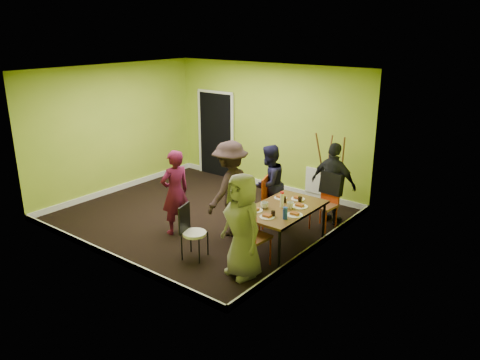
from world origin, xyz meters
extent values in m
plane|color=black|center=(0.00, 0.00, 0.00)|extent=(5.00, 5.00, 0.00)
cube|color=#92B32E|center=(0.00, 2.25, 1.40)|extent=(5.00, 0.04, 2.80)
cube|color=#92B32E|center=(0.00, -2.25, 1.40)|extent=(5.00, 0.04, 2.80)
cube|color=#92B32E|center=(-2.50, 0.00, 1.40)|extent=(0.04, 4.50, 2.80)
cube|color=#92B32E|center=(2.50, 0.00, 1.40)|extent=(0.04, 4.50, 2.80)
cube|color=white|center=(0.00, 0.00, 2.80)|extent=(5.00, 4.50, 0.04)
cube|color=black|center=(-1.50, 2.22, 1.02)|extent=(1.00, 0.05, 2.04)
cube|color=white|center=(1.30, 2.22, 0.40)|extent=(0.50, 0.04, 0.55)
cylinder|color=black|center=(1.66, -0.95, 0.35)|extent=(0.04, 0.04, 0.71)
cylinder|color=black|center=(2.44, -0.95, 0.35)|extent=(0.04, 0.04, 0.71)
cylinder|color=black|center=(1.66, 0.43, 0.35)|extent=(0.04, 0.04, 0.71)
cylinder|color=black|center=(2.44, 0.43, 0.35)|extent=(0.04, 0.04, 0.71)
cube|color=brown|center=(2.05, -0.26, 0.73)|extent=(0.90, 1.50, 0.04)
cylinder|color=#D84414|center=(1.23, 0.51, 0.22)|extent=(0.03, 0.03, 0.44)
cylinder|color=#D84414|center=(1.34, 0.20, 0.22)|extent=(0.03, 0.03, 0.44)
cylinder|color=#D84414|center=(1.55, 0.62, 0.22)|extent=(0.03, 0.03, 0.44)
cylinder|color=#D84414|center=(1.65, 0.30, 0.22)|extent=(0.03, 0.03, 0.44)
cube|color=brown|center=(1.44, 0.41, 0.44)|extent=(0.50, 0.50, 0.04)
cube|color=#D84414|center=(1.27, 0.35, 0.71)|extent=(0.15, 0.36, 0.49)
cylinder|color=#D84414|center=(1.21, -0.04, 0.23)|extent=(0.03, 0.03, 0.46)
cylinder|color=#D84414|center=(1.07, -0.35, 0.23)|extent=(0.03, 0.03, 0.46)
cylinder|color=#D84414|center=(1.53, -0.18, 0.23)|extent=(0.03, 0.03, 0.46)
cylinder|color=#D84414|center=(1.39, -0.49, 0.23)|extent=(0.03, 0.03, 0.46)
cube|color=brown|center=(1.30, -0.27, 0.46)|extent=(0.54, 0.54, 0.04)
cube|color=#D84414|center=(1.12, -0.19, 0.73)|extent=(0.19, 0.36, 0.51)
cylinder|color=#D84414|center=(2.36, 1.07, 0.23)|extent=(0.03, 0.03, 0.45)
cylinder|color=#D84414|center=(2.02, 1.10, 0.23)|extent=(0.03, 0.03, 0.45)
cylinder|color=#D84414|center=(2.33, 0.73, 0.23)|extent=(0.03, 0.03, 0.45)
cylinder|color=#D84414|center=(1.99, 0.76, 0.23)|extent=(0.03, 0.03, 0.45)
cube|color=brown|center=(2.18, 0.91, 0.45)|extent=(0.44, 0.44, 0.04)
cube|color=#D84414|center=(2.20, 1.10, 0.72)|extent=(0.38, 0.07, 0.50)
cylinder|color=#D84414|center=(1.81, -1.15, 0.24)|extent=(0.03, 0.03, 0.48)
cylinder|color=#D84414|center=(2.17, -1.18, 0.24)|extent=(0.03, 0.03, 0.48)
cylinder|color=#D84414|center=(1.83, -0.79, 0.24)|extent=(0.03, 0.03, 0.48)
cylinder|color=#D84414|center=(2.19, -0.82, 0.24)|extent=(0.03, 0.03, 0.48)
cube|color=brown|center=(2.00, -0.98, 0.48)|extent=(0.46, 0.46, 0.04)
cube|color=#D84414|center=(1.99, -1.18, 0.77)|extent=(0.41, 0.06, 0.53)
cylinder|color=black|center=(0.91, -1.25, 0.20)|extent=(0.02, 0.02, 0.41)
cylinder|color=black|center=(0.99, -1.54, 0.20)|extent=(0.02, 0.02, 0.41)
cylinder|color=black|center=(1.21, -1.16, 0.20)|extent=(0.02, 0.02, 0.41)
cylinder|color=black|center=(1.29, -1.46, 0.20)|extent=(0.02, 0.02, 0.41)
cylinder|color=white|center=(1.10, -1.35, 0.42)|extent=(0.38, 0.38, 0.05)
cube|color=black|center=(0.93, -1.40, 0.65)|extent=(0.12, 0.34, 0.45)
cylinder|color=brown|center=(1.65, 1.79, 0.79)|extent=(0.23, 0.37, 1.59)
cylinder|color=brown|center=(2.06, 1.79, 0.79)|extent=(0.23, 0.37, 1.59)
cylinder|color=brown|center=(1.86, 1.56, 0.79)|extent=(0.03, 0.36, 1.56)
cube|color=brown|center=(1.86, 1.74, 0.75)|extent=(0.43, 0.04, 0.04)
cylinder|color=white|center=(1.78, 0.08, 0.76)|extent=(0.22, 0.22, 0.01)
cylinder|color=white|center=(1.77, -0.65, 0.76)|extent=(0.26, 0.26, 0.01)
cylinder|color=white|center=(2.04, 0.21, 0.76)|extent=(0.23, 0.23, 0.01)
cylinder|color=white|center=(2.08, -0.76, 0.76)|extent=(0.24, 0.24, 0.01)
cylinder|color=white|center=(2.24, -0.07, 0.76)|extent=(0.27, 0.27, 0.01)
cylinder|color=white|center=(2.37, -0.43, 0.76)|extent=(0.26, 0.26, 0.01)
cylinder|color=white|center=(2.02, -0.26, 0.87)|extent=(0.06, 0.06, 0.23)
cylinder|color=#1637AB|center=(2.33, -0.64, 0.84)|extent=(0.07, 0.07, 0.19)
cylinder|color=#D84414|center=(1.94, -0.05, 0.79)|extent=(0.03, 0.03, 0.08)
cylinder|color=black|center=(1.94, -0.05, 0.80)|extent=(0.06, 0.06, 0.10)
cylinder|color=black|center=(2.12, 0.15, 0.79)|extent=(0.06, 0.06, 0.08)
cylinder|color=black|center=(2.13, -0.67, 0.80)|extent=(0.07, 0.07, 0.09)
imported|color=white|center=(1.83, -0.47, 0.80)|extent=(0.13, 0.13, 0.10)
imported|color=white|center=(2.16, -0.22, 0.80)|extent=(0.11, 0.11, 0.10)
imported|color=#500D2A|center=(0.18, -0.85, 0.77)|extent=(0.48, 0.63, 1.53)
imported|color=#181638|center=(1.18, 0.60, 0.74)|extent=(0.58, 0.74, 1.49)
imported|color=black|center=(0.96, -0.27, 0.85)|extent=(0.68, 1.12, 1.69)
imported|color=black|center=(2.16, 1.27, 0.77)|extent=(0.92, 0.43, 1.54)
imported|color=gray|center=(2.03, -1.32, 0.79)|extent=(0.88, 0.69, 1.58)
camera|label=1|loc=(5.82, -6.25, 3.55)|focal=35.00mm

